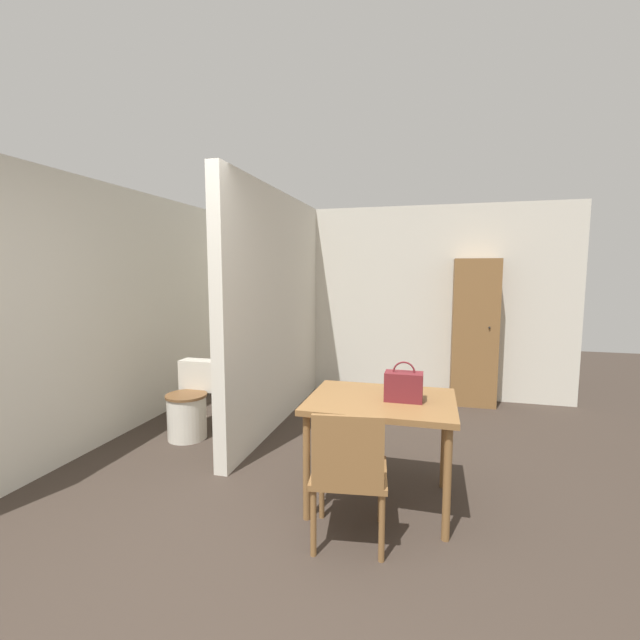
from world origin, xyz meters
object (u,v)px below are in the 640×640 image
Objects in this scene: dining_table at (381,411)px; wooden_chair at (349,471)px; toilet at (190,405)px; handbag at (404,386)px; wooden_cabinet at (475,333)px.

wooden_chair reaches higher than dining_table.
dining_table is 2.17m from toilet.
handbag is (2.16, -0.78, 0.55)m from toilet.
wooden_cabinet is (2.84, 1.84, 0.59)m from toilet.
wooden_chair is 3.11× the size of handbag.
dining_table is 1.37× the size of toilet.
toilet is (-2.00, 0.77, -0.36)m from dining_table.
wooden_chair is 2.29m from toilet.
handbag reaches higher than dining_table.
wooden_cabinet reaches higher than dining_table.
handbag reaches higher than toilet.
handbag is (0.28, 0.53, 0.40)m from wooden_chair.
toilet is at bearing 158.99° from dining_table.
handbag is at bearing -19.91° from toilet.
toilet is (-1.88, 1.31, -0.16)m from wooden_chair.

